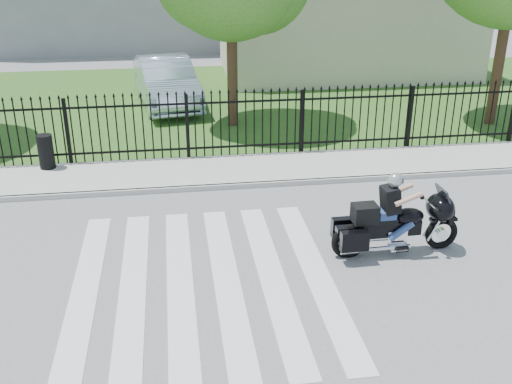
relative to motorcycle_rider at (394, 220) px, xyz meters
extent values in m
plane|color=slate|center=(-3.56, -0.53, -0.67)|extent=(120.00, 120.00, 0.00)
cube|color=#ADAAA3|center=(-3.56, 4.47, -0.61)|extent=(40.00, 2.00, 0.12)
cube|color=#ADAAA3|center=(-3.56, 3.47, -0.61)|extent=(40.00, 0.12, 0.12)
cube|color=#29571E|center=(-3.56, 11.47, -0.66)|extent=(40.00, 12.00, 0.02)
cube|color=black|center=(-3.56, 5.47, -0.32)|extent=(26.00, 0.04, 0.05)
cube|color=black|center=(-3.56, 5.47, 0.88)|extent=(26.00, 0.04, 0.05)
cylinder|color=#382316|center=(-2.06, 8.47, 1.41)|extent=(0.32, 0.32, 4.16)
cylinder|color=#382316|center=(5.94, 7.47, 1.73)|extent=(0.32, 0.32, 4.80)
cube|color=beige|center=(3.44, 15.47, 1.08)|extent=(10.00, 6.00, 3.50)
torus|color=black|center=(0.99, 0.03, -0.36)|extent=(0.65, 0.14, 0.64)
torus|color=black|center=(-0.83, -0.03, -0.36)|extent=(0.69, 0.16, 0.68)
cube|color=black|center=(-0.09, 0.00, -0.16)|extent=(1.22, 0.26, 0.28)
ellipsoid|color=black|center=(0.29, 0.01, 0.06)|extent=(0.59, 0.39, 0.31)
cube|color=black|center=(-0.27, -0.01, 0.02)|extent=(0.62, 0.32, 0.09)
cube|color=silver|center=(0.05, 0.00, -0.32)|extent=(0.38, 0.29, 0.28)
ellipsoid|color=black|center=(0.89, 0.03, 0.19)|extent=(0.53, 0.69, 0.50)
cube|color=black|center=(-0.57, -0.02, 0.19)|extent=(0.46, 0.37, 0.34)
cube|color=navy|center=(-0.16, -0.01, 0.13)|extent=(0.33, 0.29, 0.17)
sphere|color=#A3A6AA|center=(-0.05, 0.00, 0.80)|extent=(0.27, 0.27, 0.27)
imported|color=#A0B5CA|center=(-4.07, 11.07, 0.16)|extent=(2.45, 5.12, 1.62)
cylinder|color=black|center=(-7.09, 5.17, -0.12)|extent=(0.41, 0.41, 0.86)
camera|label=1|loc=(-3.93, -9.43, 4.88)|focal=42.00mm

